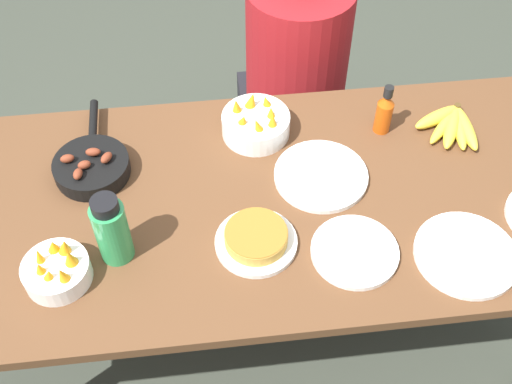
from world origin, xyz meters
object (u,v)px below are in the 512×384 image
at_px(empty_plate_far_right, 321,176).
at_px(empty_plate_far_left, 466,254).
at_px(frittata_plate_center, 256,239).
at_px(water_bottle, 112,230).
at_px(banana_bunch, 452,125).
at_px(fruit_bowl_mango, 57,270).
at_px(fruit_bowl_citrus, 256,123).
at_px(skillet, 92,166).
at_px(empty_plate_near_front, 355,251).
at_px(hot_sauce_bottle, 384,112).
at_px(person_figure, 295,95).

bearing_deg(empty_plate_far_right, empty_plate_far_left, -43.78).
xyz_separation_m(frittata_plate_center, water_bottle, (-0.36, 0.01, 0.08)).
bearing_deg(banana_bunch, water_bottle, -161.07).
relative_size(fruit_bowl_mango, water_bottle, 0.79).
bearing_deg(fruit_bowl_citrus, skillet, -167.60).
bearing_deg(empty_plate_far_left, skillet, 157.36).
height_order(empty_plate_far_left, water_bottle, water_bottle).
relative_size(empty_plate_near_front, empty_plate_far_left, 0.85).
distance_m(frittata_plate_center, fruit_bowl_citrus, 0.41).
bearing_deg(fruit_bowl_mango, banana_bunch, 19.36).
relative_size(banana_bunch, water_bottle, 0.94).
bearing_deg(frittata_plate_center, fruit_bowl_citrus, 83.51).
relative_size(banana_bunch, hot_sauce_bottle, 1.20).
height_order(frittata_plate_center, empty_plate_near_front, frittata_plate_center).
xyz_separation_m(banana_bunch, skillet, (-1.06, -0.05, 0.01)).
xyz_separation_m(fruit_bowl_citrus, hot_sauce_bottle, (0.38, -0.03, 0.03)).
height_order(empty_plate_far_left, fruit_bowl_citrus, fruit_bowl_citrus).
bearing_deg(skillet, hot_sauce_bottle, -85.71).
bearing_deg(banana_bunch, hot_sauce_bottle, 173.63).
relative_size(banana_bunch, frittata_plate_center, 0.93).
bearing_deg(water_bottle, empty_plate_near_front, -6.72).
height_order(banana_bunch, skillet, skillet).
distance_m(frittata_plate_center, empty_plate_far_left, 0.54).
height_order(fruit_bowl_mango, fruit_bowl_citrus, fruit_bowl_citrus).
distance_m(skillet, person_figure, 0.92).
distance_m(frittata_plate_center, person_figure, 0.93).
bearing_deg(person_figure, skillet, -141.00).
distance_m(hot_sauce_bottle, person_figure, 0.61).
relative_size(frittata_plate_center, person_figure, 0.18).
height_order(frittata_plate_center, person_figure, person_figure).
relative_size(skillet, empty_plate_far_right, 1.39).
bearing_deg(skillet, fruit_bowl_mango, 168.40).
bearing_deg(empty_plate_far_left, fruit_bowl_citrus, 133.66).
relative_size(skillet, fruit_bowl_citrus, 1.82).
distance_m(skillet, frittata_plate_center, 0.53).
xyz_separation_m(skillet, person_figure, (0.68, 0.55, -0.29)).
bearing_deg(water_bottle, fruit_bowl_mango, -157.73).
xyz_separation_m(fruit_bowl_mango, fruit_bowl_citrus, (0.54, 0.45, 0.00)).
bearing_deg(skillet, water_bottle, -165.98).
xyz_separation_m(empty_plate_far_right, water_bottle, (-0.56, -0.19, 0.09)).
bearing_deg(hot_sauce_bottle, empty_plate_near_front, -112.01).
distance_m(empty_plate_near_front, empty_plate_far_left, 0.28).
bearing_deg(frittata_plate_center, empty_plate_far_right, 44.83).
bearing_deg(empty_plate_far_left, person_figure, 106.50).
distance_m(empty_plate_near_front, fruit_bowl_citrus, 0.51).
distance_m(fruit_bowl_mango, water_bottle, 0.17).
distance_m(empty_plate_far_left, hot_sauce_bottle, 0.49).
bearing_deg(person_figure, fruit_bowl_mango, -129.77).
bearing_deg(empty_plate_near_front, hot_sauce_bottle, 67.99).
height_order(banana_bunch, empty_plate_near_front, banana_bunch).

